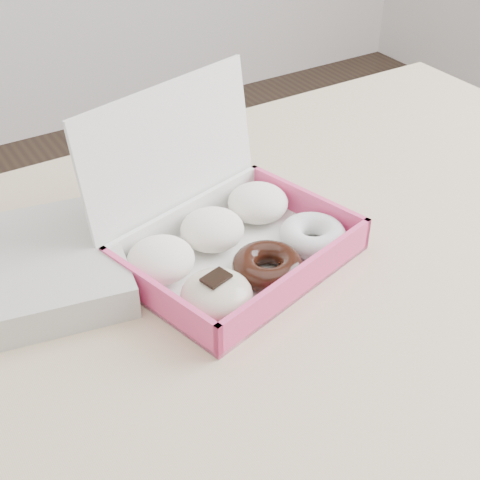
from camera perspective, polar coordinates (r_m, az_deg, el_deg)
table at (r=0.98m, az=5.51°, el=-3.55°), size 1.20×0.80×0.75m
donut_box at (r=0.87m, az=-1.03°, el=0.17°), size 0.34×0.31×0.21m
newspapers at (r=0.87m, az=-19.13°, el=-2.78°), size 0.32×0.27×0.04m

